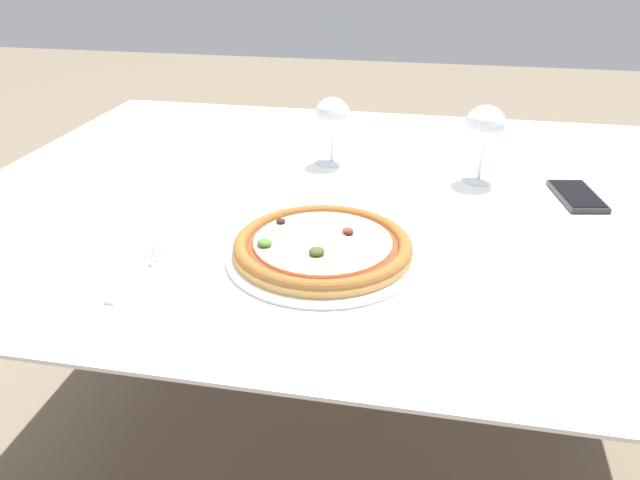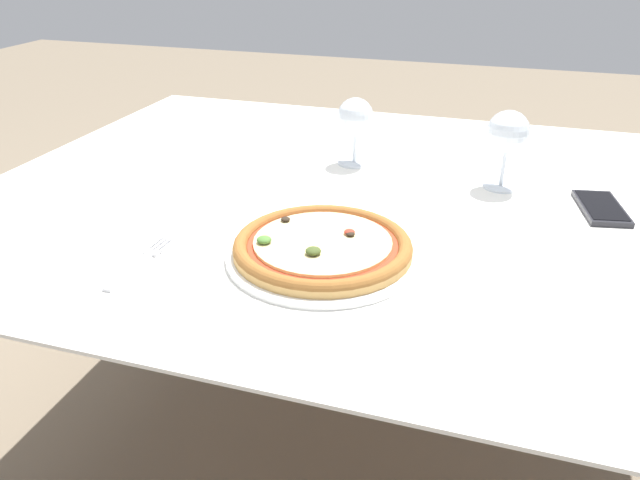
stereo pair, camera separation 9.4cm
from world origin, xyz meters
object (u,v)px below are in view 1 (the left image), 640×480
object	(u,v)px
pizza_plate	(320,248)
wine_glass_far_right	(332,118)
wine_glass_far_left	(485,128)
dining_table	(348,225)
fork	(139,271)
cell_phone	(577,196)

from	to	relation	value
pizza_plate	wine_glass_far_right	xyz separation A→B (m)	(-0.06, 0.43, 0.08)
pizza_plate	wine_glass_far_left	size ratio (longest dim) A/B	1.96
dining_table	wine_glass_far_left	distance (m)	0.32
dining_table	pizza_plate	bearing A→B (deg)	-90.95
fork	wine_glass_far_left	size ratio (longest dim) A/B	1.11
dining_table	wine_glass_far_left	bearing A→B (deg)	25.18
fork	wine_glass_far_left	world-z (taller)	wine_glass_far_left
fork	cell_phone	size ratio (longest dim) A/B	1.09
wine_glass_far_left	cell_phone	world-z (taller)	wine_glass_far_left
fork	cell_phone	world-z (taller)	cell_phone
pizza_plate	fork	distance (m)	0.27
wine_glass_far_left	cell_phone	bearing A→B (deg)	-18.62
pizza_plate	cell_phone	xyz separation A→B (m)	(0.43, 0.32, -0.01)
wine_glass_far_left	wine_glass_far_right	bearing A→B (deg)	171.38
pizza_plate	fork	xyz separation A→B (m)	(-0.25, -0.10, -0.01)
wine_glass_far_left	cell_phone	size ratio (longest dim) A/B	0.98
fork	wine_glass_far_right	size ratio (longest dim) A/B	1.20
dining_table	fork	bearing A→B (deg)	-125.42
dining_table	cell_phone	world-z (taller)	cell_phone
dining_table	pizza_plate	xyz separation A→B (m)	(-0.00, -0.26, 0.09)
wine_glass_far_right	cell_phone	bearing A→B (deg)	-12.38
wine_glass_far_right	cell_phone	size ratio (longest dim) A/B	0.91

